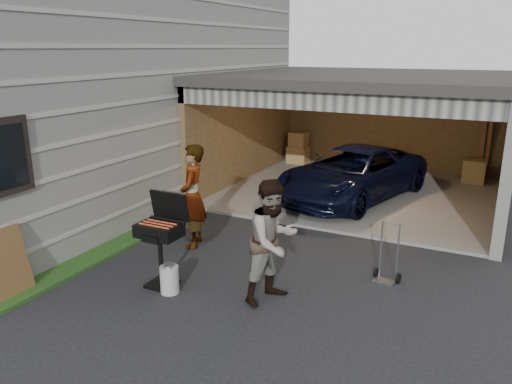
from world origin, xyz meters
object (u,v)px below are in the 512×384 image
at_px(minivan, 352,176).
at_px(bbq_grill, 161,233).
at_px(woman, 193,196).
at_px(hand_truck, 387,270).
at_px(man, 273,241).
at_px(propane_tank, 170,280).

xyz_separation_m(minivan, bbq_grill, (-1.33, -5.51, 0.24)).
distance_m(minivan, woman, 4.37).
xyz_separation_m(bbq_grill, hand_truck, (3.01, 1.63, -0.66)).
bearing_deg(bbq_grill, woman, 106.26).
bearing_deg(bbq_grill, hand_truck, 28.41).
relative_size(man, hand_truck, 1.84).
bearing_deg(man, woman, 82.33).
bearing_deg(hand_truck, woman, -168.96).
distance_m(woman, man, 2.44).
height_order(woman, hand_truck, woman).
bearing_deg(minivan, hand_truck, -51.12).
height_order(minivan, bbq_grill, bbq_grill).
height_order(minivan, propane_tank, minivan).
bearing_deg(woman, minivan, 134.91).
distance_m(woman, hand_truck, 3.54).
bearing_deg(hand_truck, bbq_grill, -142.10).
bearing_deg(woman, propane_tank, 0.98).
relative_size(man, bbq_grill, 1.25).
distance_m(minivan, man, 5.20).
height_order(woman, propane_tank, woman).
xyz_separation_m(man, hand_truck, (1.34, 1.29, -0.70)).
bearing_deg(minivan, woman, -98.61).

